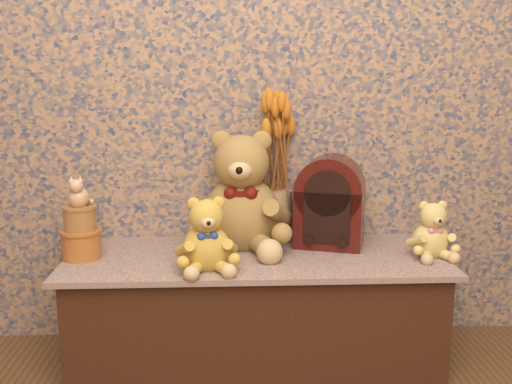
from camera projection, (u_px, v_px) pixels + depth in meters
display_shelf at (255, 308)px, 2.12m from camera, size 1.35×0.53×0.41m
teddy_large at (242, 185)px, 2.14m from camera, size 0.41×0.47×0.47m
teddy_medium at (206, 230)px, 1.91m from camera, size 0.24×0.27×0.26m
teddy_small at (431, 226)px, 2.05m from camera, size 0.19×0.22×0.22m
cathedral_radio at (330, 201)px, 2.17m from camera, size 0.29×0.24×0.34m
ceramic_vase at (276, 215)px, 2.25m from camera, size 0.15×0.15×0.20m
dried_stalks at (277, 140)px, 2.19m from camera, size 0.26×0.26×0.39m
biscuit_tin_lower at (81, 244)px, 2.04m from camera, size 0.17×0.17×0.10m
biscuit_tin_upper at (80, 219)px, 2.02m from camera, size 0.15×0.15×0.09m
cat_figurine at (78, 190)px, 2.00m from camera, size 0.09×0.10×0.11m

